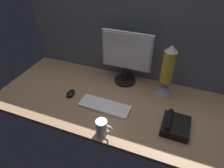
# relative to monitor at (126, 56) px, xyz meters

# --- Properties ---
(ground_plane) EXTENTS (1.80, 0.80, 0.03)m
(ground_plane) POSITION_rel_monitor_xyz_m (0.00, -0.25, -0.25)
(ground_plane) COLOR #8C6B4C
(cubicle_wall_back) EXTENTS (1.80, 0.05, 0.70)m
(cubicle_wall_back) POSITION_rel_monitor_xyz_m (0.00, 0.12, 0.11)
(cubicle_wall_back) COLOR #565B66
(cubicle_wall_back) RESTS_ON ground_plane
(monitor) EXTENTS (0.40, 0.18, 0.43)m
(monitor) POSITION_rel_monitor_xyz_m (0.00, 0.00, 0.00)
(monitor) COLOR black
(monitor) RESTS_ON ground_plane
(keyboard) EXTENTS (0.37, 0.14, 0.02)m
(keyboard) POSITION_rel_monitor_xyz_m (-0.04, -0.37, -0.23)
(keyboard) COLOR silver
(keyboard) RESTS_ON ground_plane
(mouse) EXTENTS (0.06, 0.10, 0.03)m
(mouse) POSITION_rel_monitor_xyz_m (-0.34, -0.33, -0.22)
(mouse) COLOR black
(mouse) RESTS_ON ground_plane
(mug_ceramic_white) EXTENTS (0.11, 0.07, 0.11)m
(mug_ceramic_white) POSITION_rel_monitor_xyz_m (0.04, -0.59, -0.18)
(mug_ceramic_white) COLOR white
(mug_ceramic_white) RESTS_ON ground_plane
(lava_lamp) EXTENTS (0.13, 0.13, 0.41)m
(lava_lamp) POSITION_rel_monitor_xyz_m (0.33, -0.05, -0.07)
(lava_lamp) COLOR #A5A5AD
(lava_lamp) RESTS_ON ground_plane
(desk_phone) EXTENTS (0.17, 0.19, 0.09)m
(desk_phone) POSITION_rel_monitor_xyz_m (0.46, -0.39, -0.21)
(desk_phone) COLOR black
(desk_phone) RESTS_ON ground_plane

